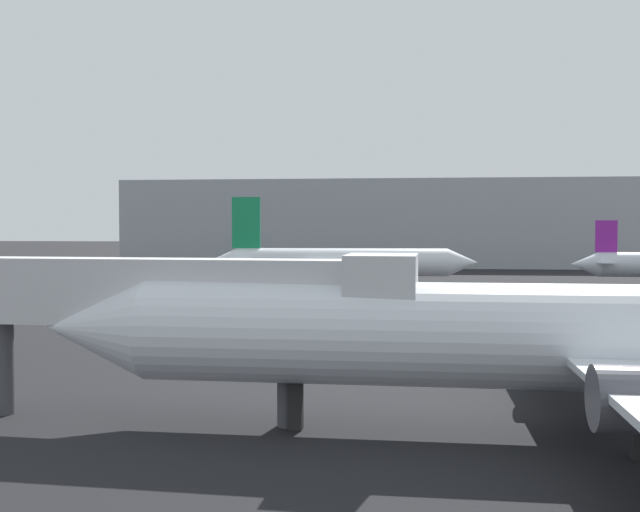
% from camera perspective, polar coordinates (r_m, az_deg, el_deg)
% --- Properties ---
extents(airplane_at_gate, '(37.25, 30.52, 10.24)m').
position_cam_1_polar(airplane_at_gate, '(26.02, 19.86, -5.95)').
color(airplane_at_gate, silver).
rests_on(airplane_at_gate, ground_plane).
extents(airplane_distant, '(26.50, 19.94, 9.87)m').
position_cam_1_polar(airplane_distant, '(72.20, 1.37, -0.48)').
color(airplane_distant, silver).
rests_on(airplane_distant, ground_plane).
extents(jet_bridge, '(17.77, 3.06, 6.10)m').
position_cam_1_polar(jet_bridge, '(26.88, -9.71, -3.03)').
color(jet_bridge, silver).
rests_on(jet_bridge, ground_plane).
extents(terminal_building, '(86.04, 24.24, 14.77)m').
position_cam_1_polar(terminal_building, '(133.54, 4.24, 2.51)').
color(terminal_building, '#999EA3').
rests_on(terminal_building, ground_plane).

